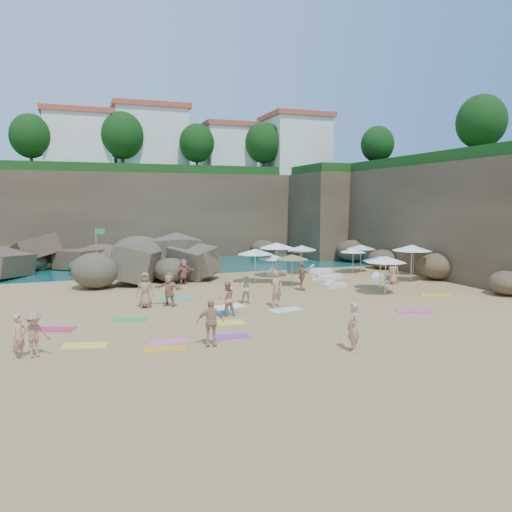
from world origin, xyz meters
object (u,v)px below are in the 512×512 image
object	(u,v)px
parasol_1	(300,249)
person_stand_4	(393,272)
parasol_0	(273,257)
person_stand_1	(227,299)
person_stand_6	(353,327)
person_stand_0	(19,337)
person_stand_5	(184,272)
lounger_0	(277,273)
person_stand_3	(302,276)
person_stand_2	(163,261)
rock_outcrop	(150,280)
parasol_2	(277,245)
flag_pole	(98,244)

from	to	relation	value
parasol_1	person_stand_4	distance (m)	7.76
parasol_0	person_stand_1	size ratio (longest dim) A/B	1.19
parasol_0	person_stand_4	bearing A→B (deg)	-23.77
parasol_1	person_stand_6	bearing A→B (deg)	-109.39
person_stand_0	person_stand_5	bearing A→B (deg)	2.97
person_stand_0	parasol_0	bearing A→B (deg)	-14.22
lounger_0	parasol_1	bearing A→B (deg)	-13.46
person_stand_3	person_stand_2	bearing A→B (deg)	57.79
rock_outcrop	parasol_1	distance (m)	11.36
parasol_2	person_stand_2	bearing A→B (deg)	145.90
parasol_2	parasol_0	bearing A→B (deg)	-117.68
parasol_0	person_stand_0	world-z (taller)	parasol_0
parasol_2	person_stand_2	distance (m)	8.90
parasol_0	parasol_2	distance (m)	2.64
parasol_2	person_stand_1	distance (m)	12.64
flag_pole	person_stand_1	size ratio (longest dim) A/B	2.08
parasol_1	parasol_2	distance (m)	2.92
parasol_0	lounger_0	distance (m)	4.12
parasol_2	person_stand_1	world-z (taller)	parasol_2
person_stand_2	person_stand_3	distance (m)	12.46
lounger_0	person_stand_2	distance (m)	8.66
parasol_0	person_stand_2	xyz separation A→B (m)	(-6.08, 7.22, -0.84)
flag_pole	lounger_0	world-z (taller)	flag_pole
parasol_0	person_stand_1	xyz separation A→B (m)	(-5.59, -8.27, -0.88)
person_stand_1	person_stand_2	world-z (taller)	person_stand_2
person_stand_0	person_stand_5	xyz separation A→B (m)	(8.36, 13.32, 0.06)
parasol_2	flag_pole	bearing A→B (deg)	152.33
parasol_0	person_stand_5	distance (m)	5.90
parasol_2	lounger_0	bearing A→B (deg)	67.40
lounger_0	person_stand_1	size ratio (longest dim) A/B	0.94
parasol_1	person_stand_3	bearing A→B (deg)	-113.89
lounger_0	person_stand_3	bearing A→B (deg)	-120.83
flag_pole	person_stand_2	world-z (taller)	flag_pole
person_stand_4	person_stand_3	bearing A→B (deg)	-119.53
parasol_0	person_stand_0	xyz separation A→B (m)	(-14.06, -12.10, -0.91)
person_stand_0	person_stand_2	size ratio (longest dim) A/B	0.91
person_stand_3	lounger_0	bearing A→B (deg)	16.29
person_stand_2	person_stand_5	xyz separation A→B (m)	(0.37, -6.00, -0.02)
flag_pole	parasol_1	bearing A→B (deg)	-18.48
person_stand_0	person_stand_6	world-z (taller)	person_stand_6
person_stand_5	person_stand_3	bearing A→B (deg)	-66.79
lounger_0	person_stand_6	world-z (taller)	person_stand_6
person_stand_4	person_stand_0	bearing A→B (deg)	-97.93
person_stand_1	person_stand_6	distance (m)	7.37
person_stand_0	person_stand_4	world-z (taller)	person_stand_4
parasol_0	parasol_1	size ratio (longest dim) A/B	0.97
person_stand_0	person_stand_5	size ratio (longest dim) A/B	0.93
rock_outcrop	person_stand_0	xyz separation A→B (m)	(-6.54, -15.99, 0.78)
flag_pole	parasol_1	size ratio (longest dim) A/B	1.68
person_stand_0	person_stand_2	distance (m)	20.90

